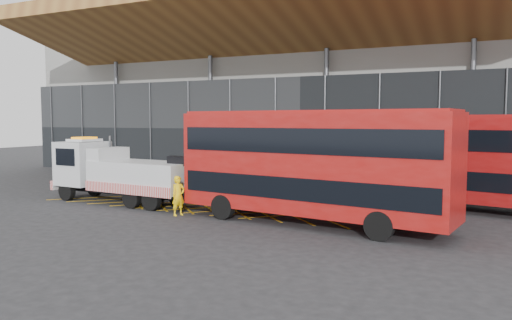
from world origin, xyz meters
The scene contains 7 objects.
ground_plane centered at (0.00, 0.00, 0.00)m, with size 120.00×120.00×0.00m, color #242427.
road_markings centered at (1.60, 0.00, 0.01)m, with size 19.96×7.16×0.01m.
construction_building centered at (1.92, 18.40, 8.98)m, with size 55.00×23.97×18.00m.
recovery_truck centered at (-3.88, -2.34, 1.74)m, with size 10.85×3.31×3.77m.
bus_towed centered at (8.04, -3.29, 2.85)m, with size 12.88×4.62×5.13m.
bus_second centered at (15.30, 3.25, 2.76)m, with size 12.51×5.29×4.97m.
worker centered at (1.45, -4.13, 0.98)m, with size 0.72×0.47×1.96m, color yellow.
Camera 1 is at (15.46, -24.44, 4.72)m, focal length 35.00 mm.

